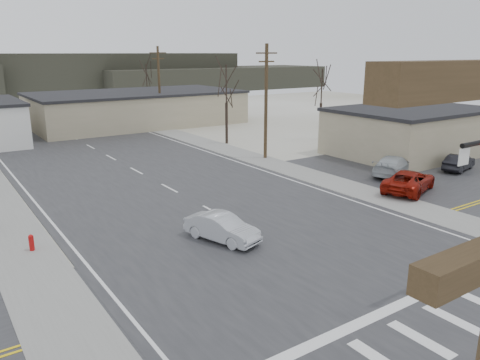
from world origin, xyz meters
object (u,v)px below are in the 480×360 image
Objects in this scene: car_far_a at (110,126)px; car_parked_red at (409,181)px; car_far_b at (45,122)px; car_parked_dark_b at (459,162)px; fire_hydrant at (31,243)px; sedan_crossing at (222,228)px; car_parked_silver at (393,165)px.

car_parked_red is at bearing 102.22° from car_far_a.
car_far_b reaches higher than car_parked_dark_b.
fire_hydrant is 0.19× the size of car_far_a.
car_far_a is at bearing -6.90° from car_parked_red.
car_far_a is 1.18× the size of car_parked_dark_b.
car_parked_red is (15.20, 0.15, 0.05)m from sedan_crossing.
car_far_a reaches higher than fire_hydrant.
car_far_b is 0.99× the size of car_parked_dark_b.
fire_hydrant is 0.16× the size of car_parked_red.
car_far_a is at bearing -3.21° from car_parked_silver.
car_parked_silver reaches higher than car_far_a.
car_far_b is 47.82m from car_parked_dark_b.
car_parked_silver is (26.25, -0.43, 0.33)m from fire_hydrant.
sedan_crossing is at bearing 78.56° from car_far_a.
fire_hydrant is at bearing 60.66° from car_parked_red.
car_far_a is at bearing 61.12° from sedan_crossing.
car_parked_dark_b is at bearing -41.18° from car_far_b.
sedan_crossing is 18.37m from car_parked_silver.
car_parked_dark_b is 5.96m from car_parked_silver.
car_far_b is at bearing -52.78° from car_far_a.
sedan_crossing is at bearing 80.44° from car_parked_dark_b.
sedan_crossing is 37.00m from car_far_a.
car_parked_red reaches higher than car_far_a.
car_far_b is at bearing 70.43° from sedan_crossing.
car_far_b is 45.88m from car_parked_red.
fire_hydrant is 9.21m from sedan_crossing.
car_parked_red is at bearing -51.35° from car_far_b.
car_parked_dark_b is (23.60, 1.62, -0.04)m from sedan_crossing.
car_parked_dark_b is (8.40, 1.47, -0.09)m from car_parked_red.
car_parked_red is (8.32, -36.21, 0.05)m from car_far_a.
car_parked_red reaches higher than fire_hydrant.
sedan_crossing is 23.66m from car_parked_dark_b.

